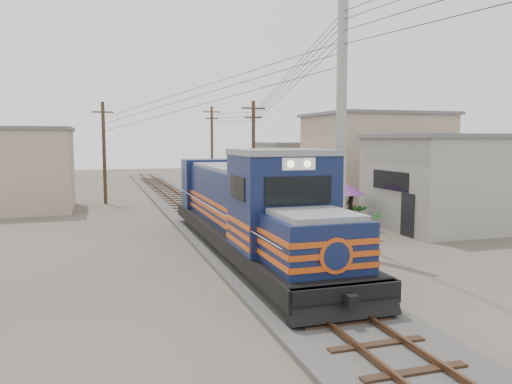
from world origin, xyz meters
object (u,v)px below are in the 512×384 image
object	(u,v)px
billboard	(318,178)
vendor	(350,207)
market_umbrella	(347,190)
locomotive	(248,210)

from	to	relation	value
billboard	vendor	size ratio (longest dim) A/B	1.94
billboard	market_umbrella	size ratio (longest dim) A/B	1.48
locomotive	market_umbrella	distance (m)	8.09
vendor	market_umbrella	bearing A→B (deg)	2.25
billboard	vendor	world-z (taller)	billboard
locomotive	vendor	bearing A→B (deg)	35.37
locomotive	billboard	size ratio (longest dim) A/B	4.50
billboard	market_umbrella	distance (m)	2.86
locomotive	vendor	distance (m)	8.75
billboard	vendor	xyz separation A→B (m)	(2.76, 1.97, -1.72)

